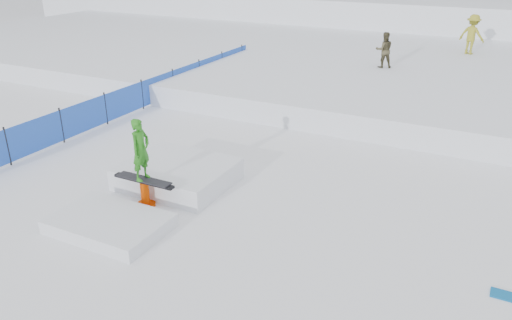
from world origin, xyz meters
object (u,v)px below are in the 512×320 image
at_px(walker_ygreen, 472,34).
at_px(jib_rail_feature, 160,184).
at_px(walker_olive, 384,50).
at_px(safety_fence, 142,94).

distance_m(walker_ygreen, jib_rail_feature, 17.94).
xyz_separation_m(walker_olive, jib_rail_feature, (-2.19, -12.47, -1.23)).
bearing_deg(walker_ygreen, safety_fence, 69.87).
distance_m(walker_olive, jib_rail_feature, 12.72).
relative_size(safety_fence, walker_olive, 10.90).
height_order(walker_ygreen, jib_rail_feature, walker_ygreen).
xyz_separation_m(safety_fence, jib_rail_feature, (4.78, -5.29, -0.25)).
distance_m(safety_fence, walker_ygreen, 15.50).
bearing_deg(walker_olive, jib_rail_feature, 53.37).
distance_m(safety_fence, walker_olive, 10.06).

